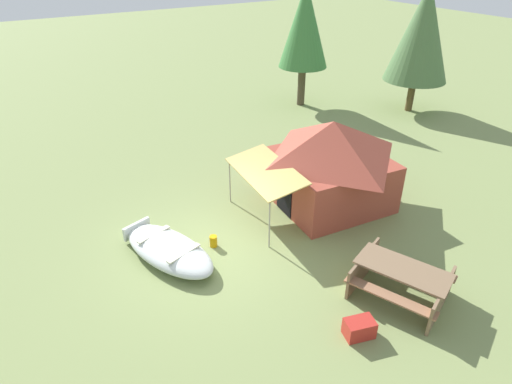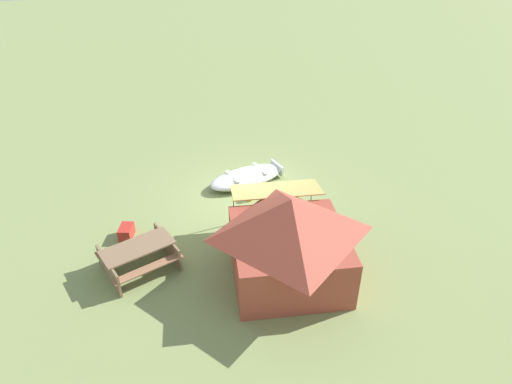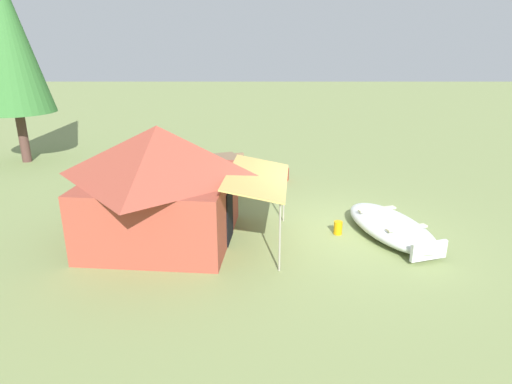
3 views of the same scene
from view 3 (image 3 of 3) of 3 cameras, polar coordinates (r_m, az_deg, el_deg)
The scene contains 7 objects.
ground_plane at distance 9.99m, azimuth 10.76°, elevation -5.25°, with size 80.00×80.00×0.00m, color #7A8A50.
beached_rowboat at distance 9.99m, azimuth 17.04°, elevation -4.26°, with size 3.01×1.97×0.47m.
canvas_cabin_tent at distance 9.32m, azimuth -12.20°, elevation 1.25°, with size 3.36×4.40×2.45m.
picnic_table at distance 13.05m, azimuth -3.48°, elevation 3.03°, with size 2.34×2.15×0.75m.
cooler_box at distance 13.48m, azimuth 2.95°, elevation 2.26°, with size 0.57×0.36×0.37m, color #B42A22.
fuel_can at distance 9.89m, azimuth 10.57°, elevation -4.58°, with size 0.19×0.19×0.30m, color orange.
pine_tree_far_center at distance 17.23m, azimuth -29.61°, elevation 16.88°, with size 2.47×2.47×6.57m.
Camera 3 is at (-8.96, 1.85, 4.02)m, focal length 30.90 mm.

